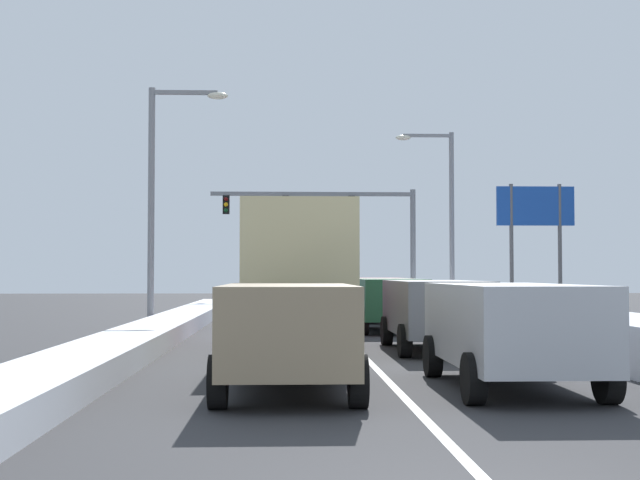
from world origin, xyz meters
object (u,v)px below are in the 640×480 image
Objects in this scene: suv_green_right_lane_third at (389,299)px; suv_gray_right_lane_second at (435,308)px; suv_maroon_right_lane_fourth at (379,295)px; street_lamp_left_mid at (162,184)px; sedan_navy_center_lane_third at (282,306)px; street_lamp_right_mid at (444,205)px; sedan_white_center_lane_fourth at (283,300)px; roadside_sign_right at (535,220)px; suv_tan_center_lane_nearest at (288,327)px; suv_silver_right_lane_nearest at (510,325)px; traffic_light_gantry at (341,218)px; box_truck_center_lane_second at (297,271)px.

suv_gray_right_lane_second is at bearing -87.92° from suv_green_right_lane_third.
street_lamp_left_mid is at bearing -150.71° from suv_maroon_right_lane_fourth.
suv_green_right_lane_third is at bearing -21.98° from sedan_navy_center_lane_third.
street_lamp_right_mid is 1.02× the size of street_lamp_left_mid.
sedan_white_center_lane_fourth is (-3.72, 2.11, -0.25)m from suv_maroon_right_lane_fourth.
suv_maroon_right_lane_fourth is 7.41m from roadside_sign_right.
suv_gray_right_lane_second is 8.01m from suv_tan_center_lane_nearest.
suv_green_right_lane_third is at bearing -12.53° from street_lamp_left_mid.
sedan_navy_center_lane_third is at bearing -125.40° from street_lamp_right_mid.
suv_maroon_right_lane_fourth is 5.97m from sedan_navy_center_lane_third.
suv_silver_right_lane_nearest is 0.59× the size of street_lamp_right_mid.
sedan_navy_center_lane_third is 12.51m from roadside_sign_right.
street_lamp_left_mid is at bearing 104.56° from suv_tan_center_lane_nearest.
sedan_white_center_lane_fourth is at bearing 99.31° from suv_silver_right_lane_nearest.
suv_gray_right_lane_second is at bearing -88.53° from traffic_light_gantry.
suv_tan_center_lane_nearest is 27.20m from street_lamp_right_mid.
traffic_light_gantry is 1.28× the size of street_lamp_right_mid.
suv_green_right_lane_third is 1.09× the size of sedan_navy_center_lane_third.
traffic_light_gantry reaches higher than suv_tan_center_lane_nearest.
box_truck_center_lane_second is 0.89× the size of street_lamp_left_mid.
roadside_sign_right is at bearing 72.91° from suv_silver_right_lane_nearest.
street_lamp_left_mid is (-4.14, 15.92, 3.83)m from suv_tan_center_lane_nearest.
street_lamp_right_mid is (3.91, 11.66, 3.92)m from suv_green_right_lane_third.
suv_silver_right_lane_nearest is at bearing -98.05° from street_lamp_right_mid.
sedan_white_center_lane_fourth is at bearing -107.73° from traffic_light_gantry.
roadside_sign_right is at bearing -53.46° from traffic_light_gantry.
suv_green_right_lane_third is (-0.26, 7.09, 0.00)m from suv_gray_right_lane_second.
traffic_light_gantry is at bearing 126.37° from street_lamp_right_mid.
sedan_white_center_lane_fourth is 10.81m from roadside_sign_right.
street_lamp_left_mid is (-4.05, -6.47, 4.08)m from sedan_white_center_lane_fourth.
suv_tan_center_lane_nearest is at bearing -102.94° from suv_green_right_lane_third.
street_lamp_right_mid reaches higher than sedan_white_center_lane_fourth.
suv_green_right_lane_third is 17.87m from traffic_light_gantry.
suv_tan_center_lane_nearest is 0.61× the size of street_lamp_left_mid.
sedan_navy_center_lane_third is 0.82× the size of roadside_sign_right.
suv_maroon_right_lane_fourth is 9.69m from street_lamp_left_mid.
suv_silver_right_lane_nearest reaches higher than sedan_navy_center_lane_third.
suv_tan_center_lane_nearest is 0.46× the size of traffic_light_gantry.
suv_gray_right_lane_second is 7.09m from suv_green_right_lane_third.
box_truck_center_lane_second is 1.60× the size of sedan_white_center_lane_fourth.
box_truck_center_lane_second is (-3.30, 6.69, 0.88)m from suv_silver_right_lane_nearest.
suv_silver_right_lane_nearest is 6.97m from suv_gray_right_lane_second.
traffic_light_gantry is (-0.64, 31.53, 3.71)m from suv_silver_right_lane_nearest.
roadside_sign_right reaches higher than suv_tan_center_lane_nearest.
suv_gray_right_lane_second and suv_green_right_lane_third have the same top height.
roadside_sign_right is (6.66, 21.67, 3.00)m from suv_silver_right_lane_nearest.
sedan_navy_center_lane_third is 16.86m from traffic_light_gantry.
suv_green_right_lane_third is 3.68m from sedan_navy_center_lane_third.
sedan_white_center_lane_fourth is at bearing 112.52° from suv_green_right_lane_third.
suv_silver_right_lane_nearest is 0.61× the size of street_lamp_left_mid.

